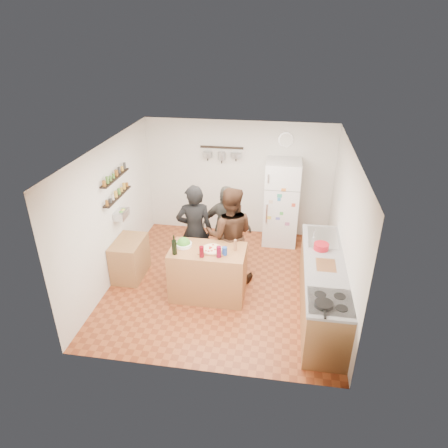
% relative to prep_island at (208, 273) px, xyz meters
% --- Properties ---
extents(room_shell, '(4.20, 4.20, 4.20)m').
position_rel_prep_island_xyz_m(room_shell, '(0.19, 0.78, 0.79)').
color(room_shell, brown).
rests_on(room_shell, ground).
extents(prep_island, '(1.25, 0.72, 0.91)m').
position_rel_prep_island_xyz_m(prep_island, '(0.00, 0.00, 0.00)').
color(prep_island, '#A1623B').
rests_on(prep_island, floor).
extents(pizza_board, '(0.42, 0.34, 0.02)m').
position_rel_prep_island_xyz_m(pizza_board, '(0.08, -0.02, 0.47)').
color(pizza_board, brown).
rests_on(pizza_board, prep_island).
extents(pizza, '(0.34, 0.34, 0.02)m').
position_rel_prep_island_xyz_m(pizza, '(0.08, -0.02, 0.48)').
color(pizza, beige).
rests_on(pizza, pizza_board).
extents(salad_bowl, '(0.28, 0.28, 0.06)m').
position_rel_prep_island_xyz_m(salad_bowl, '(-0.42, 0.05, 0.48)').
color(salad_bowl, white).
rests_on(salad_bowl, prep_island).
extents(wine_bottle, '(0.08, 0.08, 0.25)m').
position_rel_prep_island_xyz_m(wine_bottle, '(-0.50, -0.22, 0.58)').
color(wine_bottle, black).
rests_on(wine_bottle, prep_island).
extents(wine_glass_near, '(0.08, 0.08, 0.18)m').
position_rel_prep_island_xyz_m(wine_glass_near, '(-0.05, -0.24, 0.55)').
color(wine_glass_near, '#570710').
rests_on(wine_glass_near, prep_island).
extents(wine_glass_far, '(0.08, 0.08, 0.19)m').
position_rel_prep_island_xyz_m(wine_glass_far, '(0.22, -0.20, 0.55)').
color(wine_glass_far, '#5C0720').
rests_on(wine_glass_far, prep_island).
extents(pepper_mill, '(0.05, 0.05, 0.16)m').
position_rel_prep_island_xyz_m(pepper_mill, '(0.45, 0.05, 0.54)').
color(pepper_mill, '#8E5C3B').
rests_on(pepper_mill, prep_island).
extents(salt_canister, '(0.08, 0.08, 0.14)m').
position_rel_prep_island_xyz_m(salt_canister, '(0.30, -0.12, 0.52)').
color(salt_canister, navy).
rests_on(salt_canister, prep_island).
extents(person_left, '(0.73, 0.56, 1.79)m').
position_rel_prep_island_xyz_m(person_left, '(-0.36, 0.62, 0.44)').
color(person_left, black).
rests_on(person_left, floor).
extents(person_center, '(0.92, 0.74, 1.79)m').
position_rel_prep_island_xyz_m(person_center, '(0.28, 0.58, 0.44)').
color(person_center, black).
rests_on(person_center, floor).
extents(person_back, '(1.01, 0.55, 1.63)m').
position_rel_prep_island_xyz_m(person_back, '(0.16, 1.03, 0.36)').
color(person_back, '#312F2B').
rests_on(person_back, floor).
extents(counter_run, '(0.63, 2.63, 0.90)m').
position_rel_prep_island_xyz_m(counter_run, '(1.89, -0.15, -0.01)').
color(counter_run, '#9E7042').
rests_on(counter_run, floor).
extents(stove_top, '(0.60, 0.62, 0.02)m').
position_rel_prep_island_xyz_m(stove_top, '(1.89, -1.10, 0.46)').
color(stove_top, white).
rests_on(stove_top, counter_run).
extents(skillet, '(0.25, 0.25, 0.05)m').
position_rel_prep_island_xyz_m(skillet, '(1.79, -1.21, 0.49)').
color(skillet, black).
rests_on(skillet, stove_top).
extents(sink, '(0.50, 0.80, 0.03)m').
position_rel_prep_island_xyz_m(sink, '(1.89, 0.70, 0.46)').
color(sink, silver).
rests_on(sink, counter_run).
extents(cutting_board, '(0.30, 0.40, 0.02)m').
position_rel_prep_island_xyz_m(cutting_board, '(1.89, -0.19, 0.46)').
color(cutting_board, '#995F37').
rests_on(cutting_board, counter_run).
extents(red_bowl, '(0.25, 0.25, 0.10)m').
position_rel_prep_island_xyz_m(red_bowl, '(1.84, 0.29, 0.52)').
color(red_bowl, '#B51422').
rests_on(red_bowl, counter_run).
extents(fridge, '(0.70, 0.68, 1.80)m').
position_rel_prep_island_xyz_m(fridge, '(1.14, 2.15, 0.45)').
color(fridge, white).
rests_on(fridge, floor).
extents(wall_clock, '(0.30, 0.03, 0.30)m').
position_rel_prep_island_xyz_m(wall_clock, '(1.14, 2.48, 1.69)').
color(wall_clock, silver).
rests_on(wall_clock, back_wall).
extents(spice_shelf_lower, '(0.12, 1.00, 0.02)m').
position_rel_prep_island_xyz_m(spice_shelf_lower, '(-1.74, 0.60, 1.04)').
color(spice_shelf_lower, black).
rests_on(spice_shelf_lower, left_wall).
extents(spice_shelf_upper, '(0.12, 1.00, 0.02)m').
position_rel_prep_island_xyz_m(spice_shelf_upper, '(-1.74, 0.60, 1.40)').
color(spice_shelf_upper, black).
rests_on(spice_shelf_upper, left_wall).
extents(produce_basket, '(0.18, 0.35, 0.14)m').
position_rel_prep_island_xyz_m(produce_basket, '(-1.71, 0.60, 0.69)').
color(produce_basket, silver).
rests_on(produce_basket, left_wall).
extents(side_table, '(0.50, 0.80, 0.73)m').
position_rel_prep_island_xyz_m(side_table, '(-1.55, 0.37, -0.09)').
color(side_table, '#976A3F').
rests_on(side_table, floor).
extents(pot_rack, '(0.90, 0.04, 0.04)m').
position_rel_prep_island_xyz_m(pot_rack, '(-0.16, 2.40, 1.49)').
color(pot_rack, black).
rests_on(pot_rack, back_wall).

